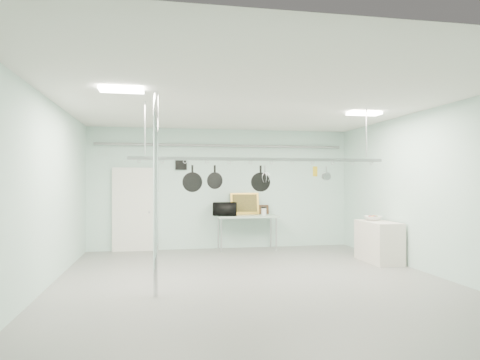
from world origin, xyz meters
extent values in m
plane|color=gray|center=(0.00, 0.00, 0.00)|extent=(8.00, 8.00, 0.00)
cube|color=silver|center=(0.00, 0.00, 3.19)|extent=(7.00, 8.00, 0.02)
cube|color=silver|center=(0.00, 3.99, 1.60)|extent=(7.00, 0.02, 3.20)
cube|color=silver|center=(3.49, 0.00, 1.60)|extent=(0.02, 8.00, 3.20)
cube|color=silver|center=(-2.30, 3.94, 1.05)|extent=(1.10, 0.10, 2.20)
cube|color=black|center=(-1.10, 3.97, 2.25)|extent=(0.30, 0.04, 0.30)
cylinder|color=gray|center=(0.00, 3.90, 2.75)|extent=(6.60, 0.07, 0.07)
cylinder|color=silver|center=(-1.70, -0.60, 1.60)|extent=(0.08, 0.08, 3.20)
cube|color=#A2BFAB|center=(0.60, 3.60, 0.88)|extent=(1.60, 0.70, 0.05)
cylinder|color=#B7B7BC|center=(-0.12, 3.32, 0.43)|extent=(0.04, 0.04, 0.86)
cylinder|color=#B7B7BC|center=(-0.12, 3.88, 0.43)|extent=(0.04, 0.04, 0.86)
cylinder|color=#B7B7BC|center=(1.32, 3.32, 0.43)|extent=(0.04, 0.04, 0.86)
cylinder|color=#B7B7BC|center=(1.32, 3.88, 0.43)|extent=(0.04, 0.04, 0.86)
cube|color=silver|center=(3.15, 1.40, 0.45)|extent=(0.60, 1.20, 0.90)
cube|color=#B7B7BC|center=(0.20, 0.30, 2.20)|extent=(4.80, 0.06, 0.06)
cylinder|color=#B7B7BC|center=(-1.90, 0.30, 2.70)|extent=(0.02, 0.02, 0.94)
cylinder|color=#B7B7BC|center=(2.30, 0.30, 2.70)|extent=(0.02, 0.02, 0.94)
cube|color=white|center=(-2.20, -0.80, 3.16)|extent=(0.65, 0.30, 0.05)
cube|color=white|center=(2.40, 0.60, 3.16)|extent=(0.65, 0.30, 0.05)
imported|color=black|center=(0.01, 3.59, 1.08)|extent=(0.68, 0.52, 0.34)
cylinder|color=silver|center=(1.03, 3.50, 1.00)|extent=(0.15, 0.15, 0.19)
cube|color=gold|center=(0.60, 3.90, 1.20)|extent=(0.79, 0.17, 0.58)
cube|color=#382313|center=(1.11, 3.90, 1.03)|extent=(0.30, 0.09, 0.25)
imported|color=silver|center=(3.17, 1.69, 0.95)|extent=(0.53, 0.53, 0.10)
camera|label=1|loc=(-1.62, -7.39, 1.78)|focal=32.00mm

